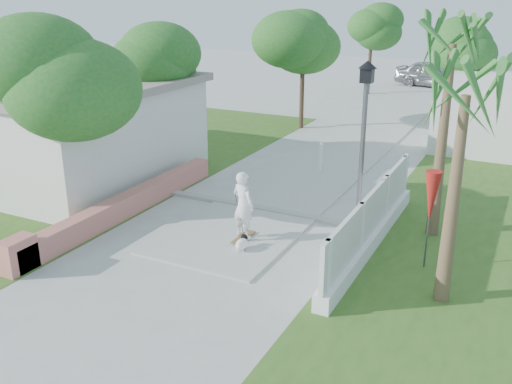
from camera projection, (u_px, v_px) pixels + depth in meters
The scene contains 20 objects.
ground at pixel (132, 310), 11.29m from camera, with size 90.00×90.00×0.00m, color #B7B7B2.
path_strip at pixel (388, 117), 28.09m from camera, with size 3.20×36.00×0.06m, color #B7B7B2.
curb at pixel (264, 209), 16.32m from camera, with size 6.50×0.25×0.10m, color #999993.
grass_left at pixel (117, 161), 20.98m from camera, with size 8.00×20.00×0.01m, color #355A1C.
pink_wall at pixel (117, 209), 15.57m from camera, with size 0.45×8.20×0.80m.
house_left at pixel (51, 126), 19.17m from camera, with size 8.40×7.40×3.23m.
lattice_fence at pixel (372, 227), 13.87m from camera, with size 0.35×7.00×1.50m.
street_lamp at pixel (363, 145), 13.87m from camera, with size 0.44×0.44×4.44m.
bollard at pixel (321, 157), 19.41m from camera, with size 0.14×0.14×1.09m.
patio_umbrella at pixel (431, 198), 12.47m from camera, with size 0.36×0.36×2.30m.
tree_left_near at pixel (53, 80), 14.40m from camera, with size 3.60×3.60×5.28m.
tree_left_mid at pixel (153, 66), 19.56m from camera, with size 3.20×3.20×4.85m.
tree_path_left at pixel (304, 42), 24.69m from camera, with size 3.40×3.40×5.23m.
tree_path_right at pixel (465, 48), 25.54m from camera, with size 3.00×3.00×4.79m.
tree_path_far at pixel (372, 28), 33.01m from camera, with size 3.20×3.20×5.17m.
palm_far at pixel (451, 58), 13.29m from camera, with size 1.80×1.80×5.30m.
palm_near at pixel (464, 109), 10.36m from camera, with size 1.80×1.80×4.70m.
skateboarder at pixel (242, 209), 14.05m from camera, with size 0.72×0.93×1.83m.
dog at pixel (242, 243), 13.74m from camera, with size 0.33×0.57×0.40m.
parked_car at pixel (435, 74), 36.24m from camera, with size 1.97×4.90×1.67m, color #A7AAAF.
Camera 1 is at (6.63, -7.67, 6.02)m, focal length 40.00 mm.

